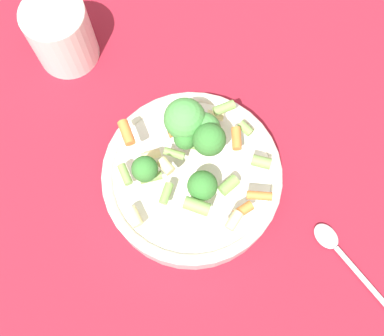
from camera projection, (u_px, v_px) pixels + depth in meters
name	position (u px, v px, depth m)	size (l,w,h in m)	color
ground_plane	(192.00, 184.00, 0.60)	(3.00, 3.00, 0.00)	maroon
bowl	(192.00, 178.00, 0.57)	(0.23, 0.23, 0.05)	silver
pasta_salad	(193.00, 144.00, 0.50)	(0.19, 0.17, 0.09)	#8CB766
cup	(61.00, 33.00, 0.62)	(0.09, 0.09, 0.10)	silver
spoon	(350.00, 263.00, 0.56)	(0.15, 0.15, 0.01)	silver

